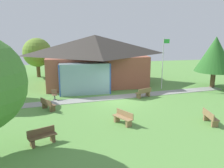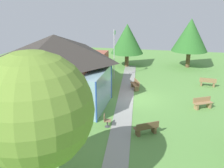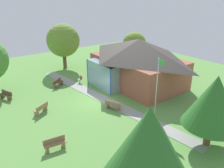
% 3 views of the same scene
% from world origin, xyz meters
% --- Properties ---
extents(ground_plane, '(44.00, 44.00, 0.00)m').
position_xyz_m(ground_plane, '(0.00, 0.00, 0.00)').
color(ground_plane, '#609947').
extents(pavilion, '(11.06, 8.23, 5.21)m').
position_xyz_m(pavilion, '(-1.10, 6.41, 2.70)').
color(pavilion, '#A35642').
rests_on(pavilion, ground_plane).
extents(footpath, '(21.74, 3.65, 0.03)m').
position_xyz_m(footpath, '(0.00, 0.95, 0.01)').
color(footpath, '#999993').
rests_on(footpath, ground_plane).
extents(flagpole, '(0.64, 0.08, 5.03)m').
position_xyz_m(flagpole, '(5.13, 3.02, 2.80)').
color(flagpole, silver).
rests_on(flagpole, ground_plane).
extents(bench_front_left, '(1.55, 1.00, 0.84)m').
position_xyz_m(bench_front_left, '(-5.75, -6.79, 0.40)').
color(bench_front_left, brown).
rests_on(bench_front_left, ground_plane).
extents(bench_rear_near_path, '(1.55, 1.02, 0.84)m').
position_xyz_m(bench_rear_near_path, '(2.35, 0.46, 0.40)').
color(bench_rear_near_path, olive).
rests_on(bench_rear_near_path, ground_plane).
extents(bench_front_center, '(1.11, 1.53, 0.84)m').
position_xyz_m(bench_front_center, '(-0.88, -5.02, 0.40)').
color(bench_front_center, '#9E7A51').
rests_on(bench_front_center, ground_plane).
extents(bench_mid_left, '(1.17, 1.50, 0.84)m').
position_xyz_m(bench_mid_left, '(-5.71, -1.25, 0.40)').
color(bench_mid_left, brown).
rests_on(bench_mid_left, ground_plane).
extents(bench_front_right, '(0.61, 1.54, 0.84)m').
position_xyz_m(bench_front_right, '(4.57, -6.09, 0.40)').
color(bench_front_right, olive).
rests_on(bench_front_right, ground_plane).
extents(patio_chair_west, '(0.50, 0.50, 0.86)m').
position_xyz_m(patio_chair_west, '(-5.27, 1.34, 0.42)').
color(patio_chair_west, '#8C6B4C').
rests_on(patio_chair_west, ground_plane).
extents(tree_east_hedge, '(3.86, 3.86, 5.12)m').
position_xyz_m(tree_east_hedge, '(10.41, 2.56, 3.37)').
color(tree_east_hedge, brown).
rests_on(tree_east_hedge, ground_plane).
extents(tree_behind_pavilion_left, '(3.45, 3.45, 4.73)m').
position_xyz_m(tree_behind_pavilion_left, '(-7.37, 11.63, 2.98)').
color(tree_behind_pavilion_left, brown).
rests_on(tree_behind_pavilion_left, ground_plane).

